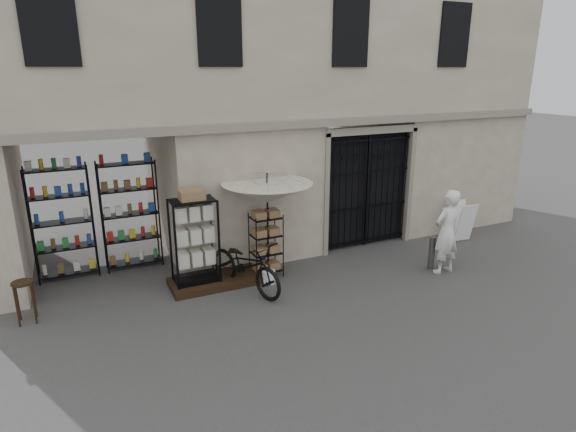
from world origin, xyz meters
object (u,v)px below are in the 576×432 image
easel_sign (462,221)px  steel_bollard (432,253)px  wire_rack (266,246)px  display_cabinet (195,245)px  white_bucket (269,277)px  wooden_stool (25,301)px  shopkeeper (442,272)px  market_umbrella (267,187)px  bicycle (246,289)px

easel_sign → steel_bollard: bearing=-144.3°
wire_rack → steel_bollard: wire_rack is taller
display_cabinet → white_bucket: display_cabinet is taller
wire_rack → wooden_stool: 4.73m
shopkeeper → market_umbrella: bearing=-30.6°
wooden_stool → steel_bollard: 8.39m
steel_bollard → easel_sign: (2.04, 1.15, 0.15)m
white_bucket → easel_sign: bearing=2.7°
display_cabinet → shopkeeper: display_cabinet is taller
wire_rack → market_umbrella: (0.06, 0.04, 1.30)m
display_cabinet → steel_bollard: bearing=-8.8°
market_umbrella → white_bucket: bearing=-111.8°
market_umbrella → bicycle: market_umbrella is taller
wooden_stool → easel_sign: 10.33m
white_bucket → bicycle: 0.57m
wire_rack → wooden_stool: wire_rack is taller
wire_rack → white_bucket: bearing=-123.6°
white_bucket → display_cabinet: bearing=162.4°
bicycle → steel_bollard: bicycle is taller
white_bucket → wooden_stool: bearing=175.7°
display_cabinet → market_umbrella: market_umbrella is taller
wire_rack → steel_bollard: 3.81m
wire_rack → easel_sign: size_ratio=1.39×
market_umbrella → wooden_stool: size_ratio=3.48×
market_umbrella → steel_bollard: bearing=-20.6°
display_cabinet → white_bucket: bearing=-11.8°
market_umbrella → bicycle: bearing=-144.2°
market_umbrella → easel_sign: bearing=-1.7°
wooden_stool → steel_bollard: size_ratio=1.04×
display_cabinet → steel_bollard: (5.13, -1.34, -0.56)m
display_cabinet → easel_sign: display_cabinet is taller
market_umbrella → display_cabinet: bearing=179.1°
white_bucket → steel_bollard: (3.68, -0.88, 0.24)m
wire_rack → market_umbrella: market_umbrella is taller
bicycle → steel_bollard: (4.23, -0.79, 0.38)m
market_umbrella → easel_sign: market_umbrella is taller
display_cabinet → wooden_stool: display_cabinet is taller
bicycle → wooden_stool: (-4.06, 0.43, 0.42)m
wooden_stool → shopkeeper: bearing=-10.1°
market_umbrella → steel_bollard: (3.51, -1.32, -1.62)m
white_bucket → shopkeeper: 3.97m
easel_sign → shopkeeper: bearing=-137.3°
wooden_stool → easel_sign: bearing=-0.4°
wire_rack → bicycle: 1.08m
steel_bollard → white_bucket: bearing=166.5°
bicycle → shopkeeper: 4.48m
display_cabinet → bicycle: bearing=-25.6°
white_bucket → steel_bollard: size_ratio=0.37×
steel_bollard → shopkeeper: steel_bollard is taller
bicycle → easel_sign: bearing=-16.6°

